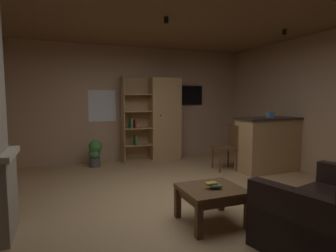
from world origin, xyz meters
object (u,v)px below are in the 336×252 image
table_book_1 (216,186)px  potted_floor_plant (95,152)px  wall_mounted_tv (186,95)px  table_book_0 (215,185)px  bookshelf_cabinet (161,119)px  table_book_2 (211,183)px  dining_chair (228,144)px  tissue_box (270,115)px  kitchen_bar_counter (274,144)px  coffee_table (211,194)px

table_book_1 → potted_floor_plant: size_ratio=0.20×
table_book_1 → wall_mounted_tv: wall_mounted_tv is taller
table_book_0 → potted_floor_plant: size_ratio=0.18×
table_book_1 → bookshelf_cabinet: bearing=80.4°
table_book_2 → dining_chair: 2.60m
tissue_box → potted_floor_plant: tissue_box is taller
kitchen_bar_counter → table_book_1: size_ratio=13.29×
tissue_box → dining_chair: tissue_box is taller
bookshelf_cabinet → table_book_2: size_ratio=14.88×
coffee_table → table_book_2: (-0.02, -0.02, 0.14)m
kitchen_bar_counter → wall_mounted_tv: (-1.02, 2.01, 1.00)m
table_book_2 → coffee_table: bearing=49.3°
table_book_1 → potted_floor_plant: 3.49m
table_book_1 → table_book_0: bearing=65.6°
table_book_0 → dining_chair: bearing=53.3°
bookshelf_cabinet → dining_chair: 1.77m
potted_floor_plant → coffee_table: bearing=-73.7°
tissue_box → table_book_1: bearing=-142.6°
wall_mounted_tv → kitchen_bar_counter: bearing=-63.1°
tissue_box → table_book_0: size_ratio=1.13×
bookshelf_cabinet → kitchen_bar_counter: bookshelf_cabinet is taller
bookshelf_cabinet → table_book_1: 3.62m
dining_chair → wall_mounted_tv: 1.94m
table_book_2 → potted_floor_plant: bearing=105.8°
kitchen_bar_counter → dining_chair: 0.92m
potted_floor_plant → dining_chair: bearing=-26.2°
bookshelf_cabinet → wall_mounted_tv: (0.76, 0.21, 0.58)m
coffee_table → table_book_0: table_book_0 is taller
table_book_2 → potted_floor_plant: size_ratio=0.22×
coffee_table → table_book_0: (0.07, 0.04, 0.10)m
coffee_table → dining_chair: bearing=52.6°
kitchen_bar_counter → dining_chair: bearing=156.3°
table_book_1 → coffee_table: bearing=109.2°
dining_chair → table_book_2: bearing=-127.5°
dining_chair → potted_floor_plant: (-2.52, 1.24, -0.22)m
table_book_2 → wall_mounted_tv: bearing=69.3°
coffee_table → table_book_2: 0.14m
dining_chair → table_book_0: bearing=-126.7°
potted_floor_plant → kitchen_bar_counter: bearing=-25.6°
tissue_box → wall_mounted_tv: size_ratio=0.14×
coffee_table → wall_mounted_tv: (1.38, 3.69, 1.20)m
dining_chair → wall_mounted_tv: (-0.18, 1.65, 1.01)m
table_book_0 → coffee_table: bearing=-150.4°
bookshelf_cabinet → tissue_box: 2.46m
table_book_2 → potted_floor_plant: potted_floor_plant is taller
table_book_0 → dining_chair: (1.50, 2.00, 0.09)m
table_book_0 → potted_floor_plant: potted_floor_plant is taller
bookshelf_cabinet → kitchen_bar_counter: size_ratio=1.25×
kitchen_bar_counter → coffee_table: bearing=-145.2°
bookshelf_cabinet → wall_mounted_tv: bearing=15.5°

